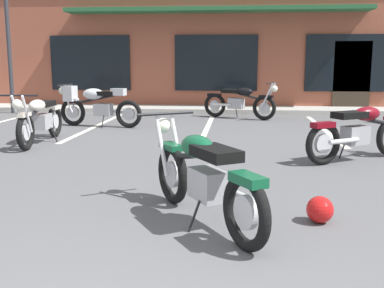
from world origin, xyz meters
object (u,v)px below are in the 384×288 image
object	(u,v)px
motorcycle_red_sportbike	(96,104)
motorcycle_cream_vintage	(40,119)
motorcycle_foreground_classic	(203,175)
helmet_on_pavement	(320,210)
motorcycle_green_cafe_racer	(360,131)
motorcycle_silver_naked	(240,101)

from	to	relation	value
motorcycle_red_sportbike	motorcycle_cream_vintage	world-z (taller)	same
motorcycle_foreground_classic	helmet_on_pavement	xyz separation A→B (m)	(1.11, 0.10, -0.33)
motorcycle_green_cafe_racer	motorcycle_cream_vintage	world-z (taller)	same
motorcycle_green_cafe_racer	motorcycle_cream_vintage	size ratio (longest dim) A/B	0.88
motorcycle_silver_naked	motorcycle_green_cafe_racer	size ratio (longest dim) A/B	1.06
motorcycle_foreground_classic	motorcycle_cream_vintage	bearing A→B (deg)	129.51
motorcycle_foreground_classic	motorcycle_silver_naked	bearing A→B (deg)	87.44
motorcycle_green_cafe_racer	motorcycle_foreground_classic	bearing A→B (deg)	-125.64
motorcycle_silver_naked	motorcycle_cream_vintage	world-z (taller)	same
motorcycle_cream_vintage	motorcycle_red_sportbike	bearing A→B (deg)	81.75
motorcycle_silver_naked	motorcycle_green_cafe_racer	xyz separation A→B (m)	(1.84, -5.14, 0.00)
motorcycle_foreground_classic	motorcycle_red_sportbike	bearing A→B (deg)	115.14
motorcycle_red_sportbike	motorcycle_silver_naked	size ratio (longest dim) A/B	1.06
motorcycle_cream_vintage	helmet_on_pavement	distance (m)	5.94
motorcycle_green_cafe_racer	helmet_on_pavement	distance (m)	3.19
motorcycle_foreground_classic	motorcycle_green_cafe_racer	bearing A→B (deg)	54.36
motorcycle_red_sportbike	motorcycle_green_cafe_racer	distance (m)	6.15
motorcycle_silver_naked	helmet_on_pavement	bearing A→B (deg)	-84.77
motorcycle_foreground_classic	motorcycle_silver_naked	world-z (taller)	same
motorcycle_foreground_classic	motorcycle_green_cafe_racer	size ratio (longest dim) A/B	1.00
motorcycle_foreground_classic	helmet_on_pavement	bearing A→B (deg)	5.02
motorcycle_cream_vintage	helmet_on_pavement	world-z (taller)	motorcycle_cream_vintage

